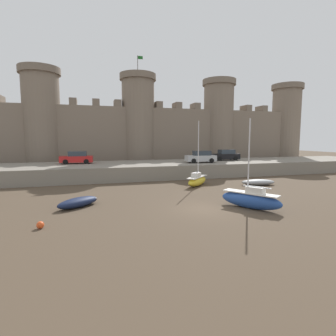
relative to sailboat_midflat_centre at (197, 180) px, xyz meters
The scene contains 12 objects.
ground_plane 9.36m from the sailboat_midflat_centre, 108.96° to the right, with size 160.00×160.00×0.00m, color #4C3D2D.
quay_road 9.62m from the sailboat_midflat_centre, 108.39° to the left, with size 71.60×10.00×1.74m, color gray.
castle 19.98m from the sailboat_midflat_centre, 99.18° to the left, with size 65.60×6.01×18.64m.
sailboat_midflat_centre is the anchor object (origin of this frame).
rowboat_foreground_centre 13.12m from the sailboat_midflat_centre, 153.86° to the right, with size 3.36×3.04×0.71m.
rowboat_foreground_right 6.65m from the sailboat_midflat_centre, 13.03° to the right, with size 3.84×2.01×0.64m.
sailboat_foreground_left 9.60m from the sailboat_midflat_centre, 89.01° to the right, with size 3.27×4.35×6.42m.
mooring_buoy_mid_mud 16.92m from the sailboat_midflat_centre, 143.41° to the right, with size 0.41×0.41×0.41m, color #E04C1E.
mooring_buoy_near_channel 4.74m from the sailboat_midflat_centre, 68.11° to the right, with size 0.38×0.38×0.38m, color orange.
car_quay_centre_west 16.64m from the sailboat_midflat_centre, 139.95° to the left, with size 4.19×2.06×1.62m.
car_quay_west 13.59m from the sailboat_midflat_centre, 48.91° to the left, with size 4.19×2.06×1.62m.
car_quay_east 8.54m from the sailboat_midflat_centre, 64.21° to the left, with size 4.19×2.06×1.62m.
Camera 1 is at (-7.63, -16.82, 4.98)m, focal length 28.00 mm.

